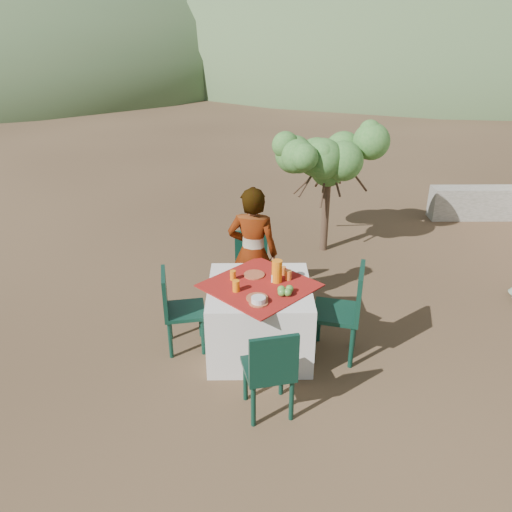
{
  "coord_description": "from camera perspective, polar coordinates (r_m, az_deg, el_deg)",
  "views": [
    {
      "loc": [
        -0.79,
        -4.7,
        3.13
      ],
      "look_at": [
        -0.74,
        0.02,
        0.89
      ],
      "focal_mm": 35.0,
      "sensor_mm": 36.0,
      "label": 1
    }
  ],
  "objects": [
    {
      "name": "person",
      "position": [
        5.56,
        -0.37,
        0.3
      ],
      "size": [
        0.62,
        0.47,
        1.54
      ],
      "primitive_type": "imported",
      "rotation": [
        0.0,
        0.0,
        2.95
      ],
      "color": "#8C6651",
      "rests_on": "ground"
    },
    {
      "name": "hill_near_right",
      "position": [
        42.77,
        17.98,
        20.11
      ],
      "size": [
        48.0,
        48.0,
        20.0
      ],
      "primitive_type": "ellipsoid",
      "color": "#37522E",
      "rests_on": "ground"
    },
    {
      "name": "chair_near",
      "position": [
        4.27,
        1.66,
        -12.82
      ],
      "size": [
        0.49,
        0.49,
        0.89
      ],
      "rotation": [
        0.0,
        0.0,
        3.35
      ],
      "color": "black",
      "rests_on": "ground"
    },
    {
      "name": "stone_wall",
      "position": [
        9.64,
        26.69,
        5.45
      ],
      "size": [
        2.6,
        0.35,
        0.55
      ],
      "primitive_type": "cube",
      "color": "gray",
      "rests_on": "ground"
    },
    {
      "name": "hill_far_center",
      "position": [
        56.87,
        -4.09,
        22.23
      ],
      "size": [
        60.0,
        60.0,
        24.0
      ],
      "primitive_type": "ellipsoid",
      "color": "slate",
      "rests_on": "ground"
    },
    {
      "name": "glass_near",
      "position": [
        4.8,
        -2.29,
        -3.44
      ],
      "size": [
        0.07,
        0.07,
        0.11
      ],
      "primitive_type": "cylinder",
      "color": "orange",
      "rests_on": "table"
    },
    {
      "name": "white_bowl",
      "position": [
        4.61,
        0.28,
        -5.01
      ],
      "size": [
        0.14,
        0.14,
        0.05
      ],
      "primitive_type": "cylinder",
      "color": "silver",
      "rests_on": "bowl_plate"
    },
    {
      "name": "glass_far",
      "position": [
        5.01,
        -2.65,
        -2.21
      ],
      "size": [
        0.06,
        0.06,
        0.1
      ],
      "primitive_type": "cylinder",
      "color": "orange",
      "rests_on": "table"
    },
    {
      "name": "bowl_plate",
      "position": [
        4.62,
        0.28,
        -5.35
      ],
      "size": [
        0.18,
        0.18,
        0.01
      ],
      "primitive_type": "cylinder",
      "color": "brown",
      "rests_on": "table"
    },
    {
      "name": "shrub_tree",
      "position": [
        7.19,
        8.65,
        10.47
      ],
      "size": [
        1.41,
        1.38,
        1.66
      ],
      "color": "#442F22",
      "rests_on": "ground"
    },
    {
      "name": "jar_left",
      "position": [
        5.02,
        3.72,
        -2.18
      ],
      "size": [
        0.06,
        0.06,
        0.1
      ],
      "primitive_type": "cylinder",
      "color": "orange",
      "rests_on": "table"
    },
    {
      "name": "fruit_cluster",
      "position": [
        4.75,
        3.34,
        -3.99
      ],
      "size": [
        0.16,
        0.14,
        0.08
      ],
      "color": "#4B8831",
      "rests_on": "table"
    },
    {
      "name": "juice_pitcher",
      "position": [
        4.94,
        2.41,
        -1.75
      ],
      "size": [
        0.11,
        0.11,
        0.23
      ],
      "primitive_type": "cylinder",
      "color": "orange",
      "rests_on": "table"
    },
    {
      "name": "chair_far",
      "position": [
        6.01,
        -0.52,
        -0.84
      ],
      "size": [
        0.41,
        0.41,
        0.85
      ],
      "rotation": [
        0.0,
        0.0,
        0.03
      ],
      "color": "black",
      "rests_on": "ground"
    },
    {
      "name": "ground",
      "position": [
        5.7,
        7.57,
        -8.16
      ],
      "size": [
        160.0,
        160.0,
        0.0
      ],
      "primitive_type": "plane",
      "color": "#352418",
      "rests_on": "ground"
    },
    {
      "name": "napkin_holder",
      "position": [
        4.96,
        2.16,
        -2.6
      ],
      "size": [
        0.07,
        0.05,
        0.08
      ],
      "primitive_type": "cube",
      "rotation": [
        0.0,
        0.0,
        -0.31
      ],
      "color": "silver",
      "rests_on": "table"
    },
    {
      "name": "chair_left",
      "position": [
        5.15,
        -9.04,
        -5.77
      ],
      "size": [
        0.47,
        0.47,
        0.88
      ],
      "rotation": [
        0.0,
        0.0,
        1.74
      ],
      "color": "black",
      "rests_on": "ground"
    },
    {
      "name": "table",
      "position": [
        5.12,
        0.4,
        -7.07
      ],
      "size": [
        1.3,
        1.3,
        0.76
      ],
      "color": "white",
      "rests_on": "ground"
    },
    {
      "name": "plate_far",
      "position": [
        5.1,
        -0.21,
        -2.16
      ],
      "size": [
        0.22,
        0.22,
        0.01
      ],
      "primitive_type": "cylinder",
      "color": "brown",
      "rests_on": "table"
    },
    {
      "name": "plate_near",
      "position": [
        4.69,
        0.14,
        -4.84
      ],
      "size": [
        0.21,
        0.21,
        0.01
      ],
      "primitive_type": "cylinder",
      "color": "brown",
      "rests_on": "table"
    },
    {
      "name": "jar_right",
      "position": [
        5.12,
        3.15,
        -1.68
      ],
      "size": [
        0.05,
        0.05,
        0.09
      ],
      "primitive_type": "cylinder",
      "color": "orange",
      "rests_on": "table"
    },
    {
      "name": "chair_right",
      "position": [
        5.02,
        10.18,
        -5.89
      ],
      "size": [
        0.56,
        0.56,
        1.0
      ],
      "rotation": [
        0.0,
        0.0,
        4.46
      ],
      "color": "black",
      "rests_on": "ground"
    }
  ]
}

